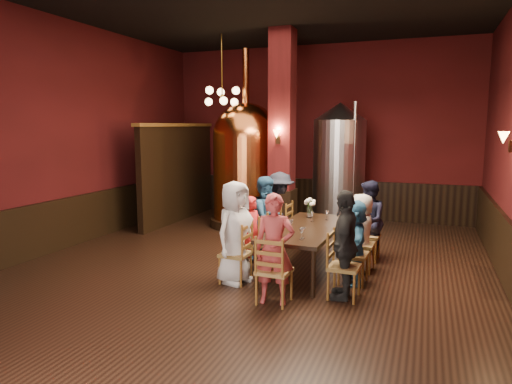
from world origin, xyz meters
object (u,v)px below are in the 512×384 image
at_px(person_2, 267,218).
at_px(rose_vase, 310,205).
at_px(person_0, 235,232).
at_px(person_1, 252,233).
at_px(steel_vessel, 339,166).
at_px(dining_table, 307,230).
at_px(copper_kettle, 246,163).

height_order(person_2, rose_vase, person_2).
distance_m(person_0, person_2, 1.33).
distance_m(person_0, person_1, 0.69).
relative_size(person_0, person_2, 1.04).
distance_m(person_0, steel_vessel, 4.63).
distance_m(person_1, rose_vase, 1.33).
relative_size(steel_vessel, rose_vase, 7.99).
bearing_deg(dining_table, steel_vessel, 94.34).
distance_m(dining_table, steel_vessel, 3.64).
height_order(person_0, rose_vase, person_0).
xyz_separation_m(person_0, person_2, (0.05, 1.33, -0.03)).
bearing_deg(person_1, dining_table, -56.46).
xyz_separation_m(dining_table, steel_vessel, (-0.13, 3.55, 0.79)).
bearing_deg(copper_kettle, person_0, -70.55).
height_order(person_1, person_2, person_2).
relative_size(person_2, copper_kettle, 0.36).
distance_m(dining_table, rose_vase, 0.83).
bearing_deg(person_1, copper_kettle, 38.06).
height_order(steel_vessel, rose_vase, steel_vessel).
bearing_deg(copper_kettle, person_1, -66.48).
xyz_separation_m(copper_kettle, rose_vase, (2.11, -2.14, -0.54)).
xyz_separation_m(person_2, rose_vase, (0.69, 0.40, 0.23)).
height_order(person_0, person_2, person_0).
height_order(person_0, person_1, person_0).
distance_m(person_2, steel_vessel, 3.34).
bearing_deg(rose_vase, person_0, -113.30).
bearing_deg(rose_vase, dining_table, -79.38).
relative_size(dining_table, person_0, 1.53).
bearing_deg(person_0, copper_kettle, 36.31).
bearing_deg(steel_vessel, dining_table, -87.88).
bearing_deg(steel_vessel, person_1, -100.77).
bearing_deg(person_1, person_0, -167.68).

